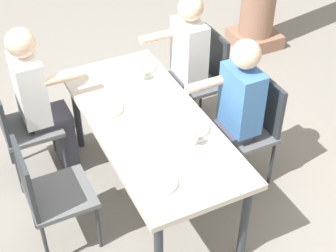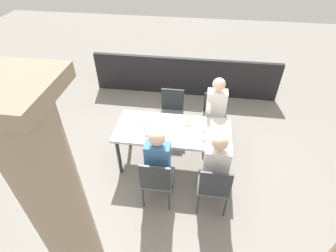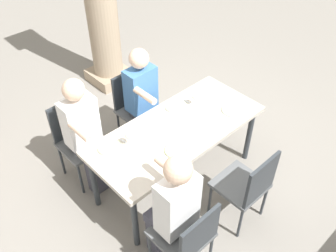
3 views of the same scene
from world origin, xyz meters
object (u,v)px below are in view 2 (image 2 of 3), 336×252
chair_mid_south (172,111)px  wine_glass_0 (205,132)px  plate_3 (138,118)px  stone_column_centre (68,227)px  dining_table (173,133)px  plate_1 (189,121)px  wine_glass_2 (146,127)px  diner_woman_green (215,111)px  plate_0 (215,143)px  diner_guest_third (159,161)px  diner_man_white (216,166)px  chair_west_south (214,114)px  plate_2 (156,138)px  chair_west_north (214,185)px  chair_mid_north (157,179)px

chair_mid_south → wine_glass_0: (-0.61, 0.96, 0.36)m
chair_mid_south → plate_3: chair_mid_south is taller
chair_mid_south → stone_column_centre: bearing=80.0°
dining_table → plate_3: (0.61, -0.21, 0.08)m
plate_1 → wine_glass_2: wine_glass_2 is taller
diner_woman_green → wine_glass_0: diner_woman_green is taller
diner_woman_green → plate_0: size_ratio=5.97×
chair_mid_south → diner_woman_green: size_ratio=0.68×
wine_glass_2 → wine_glass_0: bearing=-179.7°
plate_0 → chair_mid_south: bearing=-53.7°
diner_guest_third → plate_1: bearing=-112.4°
diner_man_white → plate_1: (0.44, -0.84, 0.07)m
chair_west_south → plate_2: (0.90, 1.05, 0.24)m
wine_glass_0 → plate_1: (0.26, -0.35, -0.11)m
dining_table → wine_glass_0: 0.55m
dining_table → stone_column_centre: stone_column_centre is taller
diner_woman_green → plate_1: bearing=43.1°
chair_mid_south → chair_west_north: bearing=115.8°
plate_2 → wine_glass_2: 0.22m
diner_woman_green → stone_column_centre: bearing=64.4°
diner_man_white → diner_guest_third: size_ratio=1.01×
plate_0 → chair_west_north: bearing=91.8°
chair_mid_south → plate_2: size_ratio=3.84×
chair_west_north → diner_guest_third: diner_guest_third is taller
diner_guest_third → plate_2: diner_guest_third is taller
chair_mid_south → stone_column_centre: stone_column_centre is taller
diner_man_white → wine_glass_0: size_ratio=8.05×
chair_west_south → diner_woman_green: (0.00, 0.19, 0.19)m
plate_1 → chair_mid_south: bearing=-59.6°
wine_glass_0 → plate_1: size_ratio=0.78×
plate_0 → wine_glass_0: size_ratio=1.38×
chair_mid_south → plate_1: size_ratio=4.35×
plate_3 → wine_glass_2: bearing=122.5°
chair_mid_north → chair_mid_south: (-0.00, -1.64, -0.01)m
diner_woman_green → wine_glass_0: size_ratio=8.22×
chair_west_north → plate_3: chair_west_north is taller
chair_mid_south → stone_column_centre: size_ratio=0.33×
chair_west_north → diner_woman_green: diner_woman_green is taller
chair_mid_south → diner_guest_third: diner_guest_third is taller
diner_man_white → plate_2: 0.98m
dining_table → chair_mid_north: 0.85m
chair_west_north → stone_column_centre: size_ratio=0.33×
chair_west_south → diner_man_white: 1.45m
chair_west_north → wine_glass_0: bearing=-75.3°
chair_west_south → wine_glass_2: wine_glass_2 is taller
dining_table → wine_glass_0: size_ratio=11.17×
chair_mid_south → chair_west_south: bearing=179.6°
dining_table → chair_mid_north: size_ratio=1.99×
chair_west_north → plate_3: (1.28, -1.03, 0.25)m
chair_mid_north → diner_man_white: (-0.80, -0.20, 0.18)m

